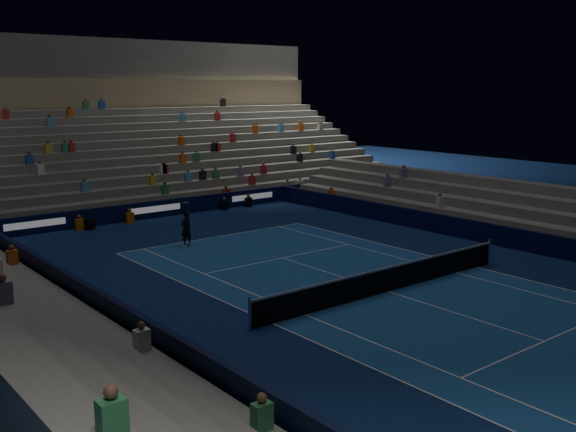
% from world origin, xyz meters
% --- Properties ---
extents(ground, '(90.00, 90.00, 0.00)m').
position_xyz_m(ground, '(0.00, 0.00, 0.00)').
color(ground, '#0C1D4A').
rests_on(ground, ground).
extents(court_surface, '(10.97, 23.77, 0.01)m').
position_xyz_m(court_surface, '(0.00, 0.00, 0.01)').
color(court_surface, '#19498B').
rests_on(court_surface, ground).
extents(sponsor_barrier_far, '(44.00, 0.25, 1.00)m').
position_xyz_m(sponsor_barrier_far, '(0.00, 18.50, 0.50)').
color(sponsor_barrier_far, black).
rests_on(sponsor_barrier_far, ground).
extents(sponsor_barrier_east, '(0.25, 37.00, 1.00)m').
position_xyz_m(sponsor_barrier_east, '(9.70, 0.00, 0.50)').
color(sponsor_barrier_east, black).
rests_on(sponsor_barrier_east, ground).
extents(sponsor_barrier_west, '(0.25, 37.00, 1.00)m').
position_xyz_m(sponsor_barrier_west, '(-9.70, 0.00, 0.50)').
color(sponsor_barrier_west, black).
rests_on(sponsor_barrier_west, ground).
extents(grandstand_main, '(44.00, 15.20, 11.20)m').
position_xyz_m(grandstand_main, '(0.00, 27.90, 3.38)').
color(grandstand_main, '#63645F').
rests_on(grandstand_main, ground).
extents(grandstand_east, '(5.00, 37.00, 2.50)m').
position_xyz_m(grandstand_east, '(13.17, 0.00, 0.92)').
color(grandstand_east, slate).
rests_on(grandstand_east, ground).
extents(grandstand_west, '(5.00, 37.00, 2.50)m').
position_xyz_m(grandstand_west, '(-13.17, 0.00, 0.92)').
color(grandstand_west, slate).
rests_on(grandstand_west, ground).
extents(tennis_net, '(12.90, 0.10, 1.10)m').
position_xyz_m(tennis_net, '(0.00, 0.00, 0.50)').
color(tennis_net, '#B2B2B7').
rests_on(tennis_net, ground).
extents(tennis_player, '(0.73, 0.57, 1.77)m').
position_xyz_m(tennis_player, '(-2.22, 11.08, 0.89)').
color(tennis_player, black).
rests_on(tennis_player, ground).
extents(broadcast_camera, '(0.59, 0.96, 0.59)m').
position_xyz_m(broadcast_camera, '(-4.34, 17.78, 0.31)').
color(broadcast_camera, black).
rests_on(broadcast_camera, ground).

